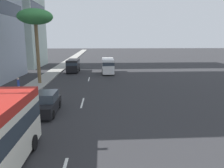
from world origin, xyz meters
name	(u,v)px	position (x,y,z in m)	size (l,w,h in m)	color
ground_plane	(90,75)	(31.50, 0.00, 0.00)	(198.00, 198.00, 0.00)	#2D2D30
sidewalk_right	(49,75)	(31.50, 6.52, 0.07)	(162.00, 2.52, 0.15)	#9E9B93
lane_stripe_mid	(82,103)	(16.26, 0.00, 0.01)	(3.20, 0.16, 0.01)	silver
lane_stripe_far	(89,79)	(28.27, 0.00, 0.01)	(3.20, 0.16, 0.01)	silver
van_lead	(108,65)	(33.47, -2.99, 1.44)	(5.34, 2.05, 2.52)	white
van_second	(73,65)	(35.46, 3.13, 1.27)	(5.01, 2.05, 2.22)	black
car_fourth	(46,103)	(13.63, 2.68, 0.79)	(4.17, 1.80, 1.67)	black
pedestrian_near_lamp	(18,85)	(19.52, 6.93, 1.10)	(0.38, 0.34, 1.72)	beige
palm_tree	(35,18)	(25.21, 6.31, 8.37)	(4.32, 4.32, 9.36)	brown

